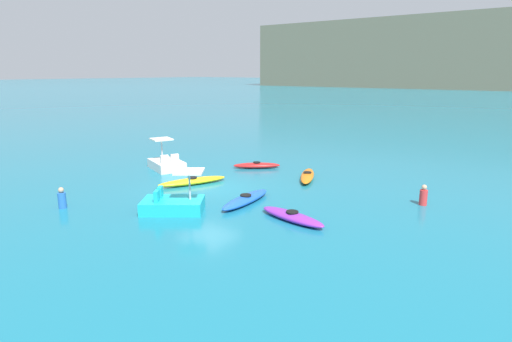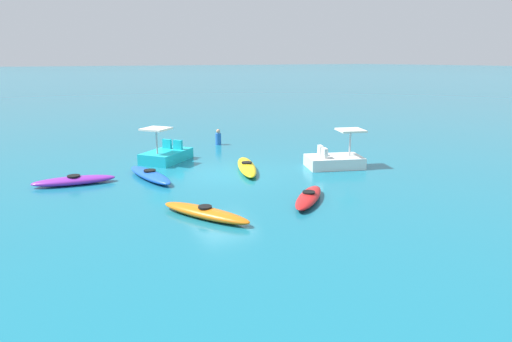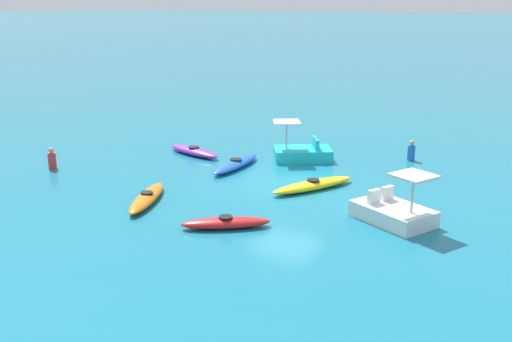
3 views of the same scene
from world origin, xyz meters
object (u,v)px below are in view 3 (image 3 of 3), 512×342
(person_near_shore, at_px, (52,159))
(kayak_red, at_px, (226,223))
(kayak_orange, at_px, (147,198))
(pedal_boat_cyan, at_px, (302,152))
(person_by_kayaks, at_px, (411,152))
(kayak_yellow, at_px, (313,185))
(pedal_boat_white, at_px, (393,211))
(kayak_purple, at_px, (194,151))
(kayak_blue, at_px, (236,164))

(person_near_shore, bearing_deg, kayak_red, 172.04)
(kayak_orange, bearing_deg, pedal_boat_cyan, -101.50)
(pedal_boat_cyan, relative_size, person_near_shore, 3.21)
(pedal_boat_cyan, xyz_separation_m, person_by_kayaks, (-3.93, -2.46, 0.05))
(person_near_shore, bearing_deg, kayak_yellow, -161.16)
(kayak_red, bearing_deg, person_by_kayaks, -100.11)
(pedal_boat_white, xyz_separation_m, person_by_kayaks, (2.08, -7.39, 0.05))
(kayak_red, distance_m, person_near_shore, 9.83)
(kayak_orange, relative_size, person_by_kayaks, 3.62)
(kayak_purple, bearing_deg, kayak_red, 135.47)
(person_near_shore, height_order, person_by_kayaks, same)
(pedal_boat_cyan, bearing_deg, kayak_orange, 78.50)
(kayak_yellow, relative_size, kayak_purple, 1.13)
(kayak_yellow, distance_m, kayak_purple, 6.92)
(kayak_red, bearing_deg, kayak_yellow, -94.32)
(kayak_blue, relative_size, person_near_shore, 3.88)
(kayak_purple, distance_m, kayak_blue, 2.83)
(kayak_yellow, bearing_deg, kayak_red, 85.68)
(kayak_red, bearing_deg, pedal_boat_white, -140.40)
(kayak_purple, distance_m, person_by_kayaks, 9.39)
(person_by_kayaks, bearing_deg, kayak_orange, 61.75)
(kayak_yellow, distance_m, person_near_shore, 10.67)
(kayak_blue, height_order, pedal_boat_cyan, pedal_boat_cyan)
(pedal_boat_cyan, height_order, pedal_boat_white, same)
(kayak_yellow, relative_size, pedal_boat_cyan, 1.24)
(kayak_orange, xyz_separation_m, kayak_purple, (2.78, -5.88, 0.00))
(kayak_purple, distance_m, pedal_boat_white, 10.80)
(person_by_kayaks, bearing_deg, pedal_boat_white, 105.72)
(kayak_yellow, distance_m, pedal_boat_cyan, 4.17)
(kayak_yellow, height_order, kayak_blue, same)
(kayak_purple, height_order, pedal_boat_white, pedal_boat_white)
(kayak_yellow, bearing_deg, kayak_purple, -12.39)
(pedal_boat_white, bearing_deg, person_near_shore, 8.02)
(kayak_yellow, height_order, pedal_boat_cyan, pedal_boat_cyan)
(kayak_purple, xyz_separation_m, pedal_boat_white, (-10.38, 3.00, 0.17))
(kayak_red, xyz_separation_m, person_near_shore, (9.74, -1.36, 0.22))
(pedal_boat_white, relative_size, person_near_shore, 3.16)
(pedal_boat_white, xyz_separation_m, person_near_shore, (13.72, 1.93, 0.05))
(kayak_orange, relative_size, pedal_boat_cyan, 1.13)
(kayak_yellow, relative_size, person_by_kayaks, 3.97)
(kayak_yellow, distance_m, kayak_orange, 5.92)
(kayak_red, bearing_deg, kayak_orange, -6.54)
(kayak_purple, xyz_separation_m, person_near_shore, (3.34, 4.93, 0.22))
(kayak_blue, relative_size, person_by_kayaks, 3.88)
(pedal_boat_cyan, distance_m, person_by_kayaks, 4.63)
(pedal_boat_cyan, height_order, person_near_shore, pedal_boat_cyan)
(kayak_yellow, bearing_deg, pedal_boat_white, 157.33)
(kayak_purple, bearing_deg, pedal_boat_white, 163.90)
(kayak_yellow, distance_m, pedal_boat_white, 3.93)
(kayak_orange, height_order, person_near_shore, person_near_shore)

